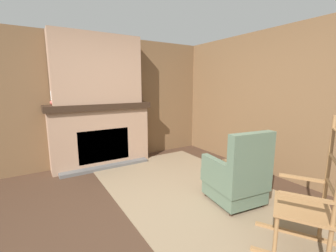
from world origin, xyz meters
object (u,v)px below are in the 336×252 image
at_px(firewood_stack, 234,166).
at_px(oil_lamp_vase, 53,100).
at_px(armchair, 237,178).
at_px(storage_case, 137,98).
at_px(rocking_chair, 307,209).

bearing_deg(firewood_stack, oil_lamp_vase, -122.29).
xyz_separation_m(firewood_stack, oil_lamp_vase, (-1.69, -2.68, 1.19)).
bearing_deg(firewood_stack, armchair, -46.80).
xyz_separation_m(firewood_stack, storage_case, (-1.69, -1.12, 1.18)).
bearing_deg(rocking_chair, armchair, -39.81).
height_order(rocking_chair, oil_lamp_vase, oil_lamp_vase).
distance_m(oil_lamp_vase, storage_case, 1.56).
xyz_separation_m(rocking_chair, oil_lamp_vase, (-3.41, -1.71, 0.87)).
relative_size(oil_lamp_vase, storage_case, 1.10).
bearing_deg(oil_lamp_vase, storage_case, 90.00).
distance_m(armchair, rocking_chair, 0.95).
xyz_separation_m(armchair, rocking_chair, (0.94, -0.14, 0.07)).
height_order(firewood_stack, oil_lamp_vase, oil_lamp_vase).
relative_size(rocking_chair, storage_case, 5.73).
xyz_separation_m(armchair, storage_case, (-2.47, -0.30, 0.93)).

